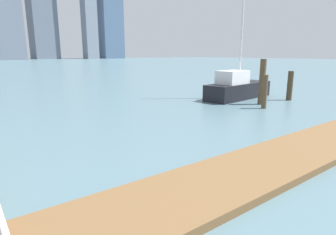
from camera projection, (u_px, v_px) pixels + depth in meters
ground_plane at (39, 108)px, 14.80m from camera, size 300.00×300.00×0.00m
floating_dock at (298, 152)px, 7.99m from camera, size 15.41×2.00×0.18m
dock_piling_0 at (290, 86)px, 17.23m from camera, size 0.33×0.33×1.78m
dock_piling_1 at (265, 92)px, 14.59m from camera, size 0.25×0.25×1.75m
dock_piling_2 at (262, 82)px, 15.71m from camera, size 0.34×0.34×2.53m
moored_boat_0 at (237, 87)px, 17.90m from camera, size 5.50×2.23×9.55m
skyline_tower_3 at (5, 18)px, 122.35m from camera, size 13.06×12.02×35.73m
skyline_tower_4 at (41, 5)px, 142.34m from camera, size 12.14×13.55×53.39m
skyline_tower_6 at (110, 13)px, 157.03m from camera, size 12.13×12.34×49.07m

